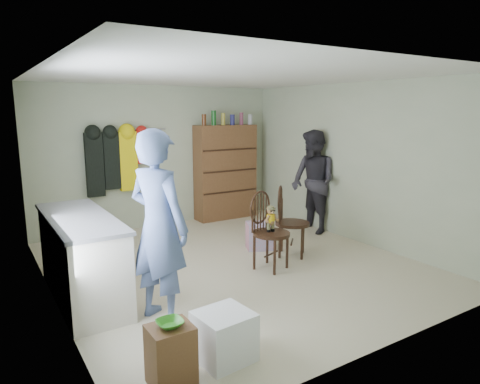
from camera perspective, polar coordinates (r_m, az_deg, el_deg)
ground_plane at (r=5.93m, az=-1.02°, el=-9.62°), size 5.00×5.00×0.00m
room_walls at (r=6.03m, az=-3.71°, el=6.13°), size 5.00×5.00×5.00m
counter at (r=5.09m, az=-20.32°, el=-8.15°), size 0.64×1.86×0.94m
stool at (r=3.52m, az=-9.21°, el=-20.67°), size 0.33×0.28×0.47m
bowl at (r=3.40m, az=-9.35°, el=-16.91°), size 0.20×0.20×0.05m
plastic_tub at (r=3.78m, az=-2.14°, el=-18.64°), size 0.47×0.45×0.42m
chair_front at (r=5.64m, az=3.74°, el=-4.55°), size 0.59×0.59×1.04m
chair_far at (r=6.17m, az=6.43°, el=-3.52°), size 0.64×0.64×1.02m
striped_bag at (r=6.52m, az=2.64°, el=-5.83°), size 0.47×0.43×0.41m
person_left at (r=4.25m, az=-10.77°, el=-4.59°), size 0.70×0.82×1.91m
person_right at (r=7.37m, az=9.73°, el=1.35°), size 0.74×0.91×1.76m
dresser at (r=8.25m, az=-1.95°, el=2.74°), size 1.20×0.39×2.07m
coat_rack at (r=7.46m, az=-16.22°, el=4.09°), size 1.42×0.12×1.09m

